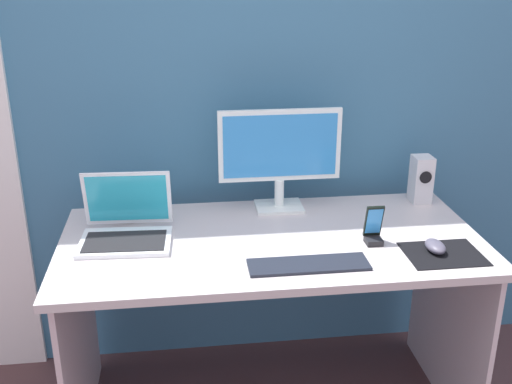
{
  "coord_description": "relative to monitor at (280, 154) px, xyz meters",
  "views": [
    {
      "loc": [
        -0.29,
        -1.9,
        1.65
      ],
      "look_at": [
        -0.06,
        -0.02,
        0.91
      ],
      "focal_mm": 42.94,
      "sensor_mm": 36.0,
      "label": 1
    }
  ],
  "objects": [
    {
      "name": "keyboard_external",
      "position": [
        0.02,
        -0.48,
        -0.22
      ],
      "size": [
        0.38,
        0.11,
        0.01
      ],
      "primitive_type": "cube",
      "rotation": [
        0.0,
        0.0,
        0.0
      ],
      "color": "#1D212B",
      "rests_on": "desk"
    },
    {
      "name": "fishbowl",
      "position": [
        -0.57,
        -0.01,
        -0.15
      ],
      "size": [
        0.16,
        0.16,
        0.16
      ],
      "primitive_type": "sphere",
      "color": "silver",
      "rests_on": "desk"
    },
    {
      "name": "speaker_right",
      "position": [
        0.57,
        0.0,
        -0.13
      ],
      "size": [
        0.08,
        0.09,
        0.19
      ],
      "color": "silver",
      "rests_on": "desk"
    },
    {
      "name": "phone_in_dock",
      "position": [
        0.27,
        -0.34,
        -0.17
      ],
      "size": [
        0.06,
        0.06,
        0.14
      ],
      "color": "black",
      "rests_on": "desk"
    },
    {
      "name": "mousepad",
      "position": [
        0.47,
        -0.46,
        -0.22
      ],
      "size": [
        0.25,
        0.2,
        0.0
      ],
      "primitive_type": "cube",
      "color": "black",
      "rests_on": "desk"
    },
    {
      "name": "wall_back",
      "position": [
        -0.07,
        0.18,
        0.3
      ],
      "size": [
        6.0,
        0.04,
        2.5
      ],
      "primitive_type": "cube",
      "color": "teal",
      "rests_on": "ground_plane"
    },
    {
      "name": "mouse",
      "position": [
        0.45,
        -0.44,
        -0.2
      ],
      "size": [
        0.06,
        0.1,
        0.04
      ],
      "primitive_type": "ellipsoid",
      "rotation": [
        0.0,
        0.0,
        0.01
      ],
      "color": "#4F4C5C",
      "rests_on": "mousepad"
    },
    {
      "name": "laptop",
      "position": [
        -0.57,
        -0.21,
        -0.18
      ],
      "size": [
        0.32,
        0.27,
        0.22
      ],
      "color": "white",
      "rests_on": "desk"
    },
    {
      "name": "desk",
      "position": [
        -0.07,
        -0.26,
        -0.37
      ],
      "size": [
        1.46,
        0.71,
        0.73
      ],
      "color": "beige",
      "rests_on": "ground_plane"
    },
    {
      "name": "monitor",
      "position": [
        0.0,
        0.0,
        0.0
      ],
      "size": [
        0.46,
        0.14,
        0.39
      ],
      "color": "white",
      "rests_on": "desk"
    }
  ]
}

